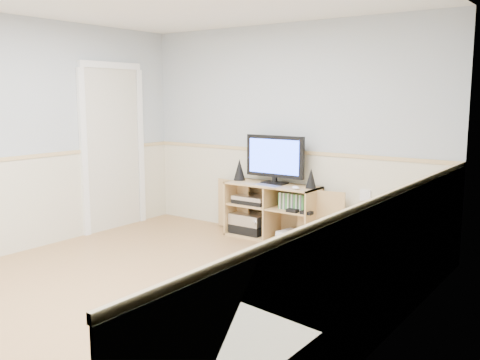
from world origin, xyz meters
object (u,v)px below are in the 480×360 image
at_px(keyboard, 267,186).
at_px(game_consoles, 293,237).
at_px(monitor, 275,158).
at_px(media_cabinet, 274,210).

relative_size(keyboard, game_consoles, 0.71).
xyz_separation_m(monitor, game_consoles, (0.29, -0.06, -0.89)).
distance_m(monitor, keyboard, 0.36).
distance_m(media_cabinet, game_consoles, 0.40).
xyz_separation_m(monitor, keyboard, (0.02, -0.19, -0.30)).
relative_size(media_cabinet, keyboard, 5.34).
distance_m(media_cabinet, keyboard, 0.38).
bearing_deg(keyboard, monitor, 106.02).
height_order(media_cabinet, game_consoles, media_cabinet).
xyz_separation_m(media_cabinet, game_consoles, (0.29, -0.06, -0.26)).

